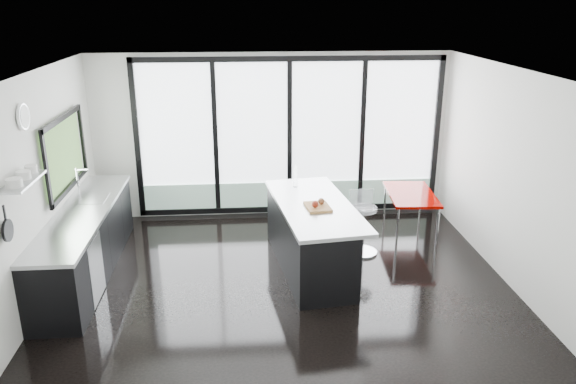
{
  "coord_description": "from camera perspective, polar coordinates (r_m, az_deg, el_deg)",
  "views": [
    {
      "loc": [
        -0.48,
        -6.82,
        3.63
      ],
      "look_at": [
        0.1,
        0.3,
        1.15
      ],
      "focal_mm": 35.0,
      "sensor_mm": 36.0,
      "label": 1
    }
  ],
  "objects": [
    {
      "name": "wall_right",
      "position": [
        7.97,
        21.46,
        1.55
      ],
      "size": [
        0.0,
        5.0,
        2.8
      ],
      "primitive_type": "cube",
      "color": "silver",
      "rests_on": "ground"
    },
    {
      "name": "wall_front",
      "position": [
        4.88,
        1.5,
        -8.02
      ],
      "size": [
        6.0,
        0.0,
        2.8
      ],
      "primitive_type": "cube",
      "color": "silver",
      "rests_on": "ground"
    },
    {
      "name": "counter_cabinets",
      "position": [
        8.18,
        -19.88,
        -4.83
      ],
      "size": [
        0.69,
        3.24,
        1.36
      ],
      "color": "black",
      "rests_on": "floor"
    },
    {
      "name": "wall_left",
      "position": [
        7.79,
        -23.15,
        2.19
      ],
      "size": [
        0.26,
        5.0,
        2.8
      ],
      "color": "silver",
      "rests_on": "ground"
    },
    {
      "name": "red_table",
      "position": [
        9.3,
        12.27,
        -2.06
      ],
      "size": [
        0.81,
        1.3,
        0.67
      ],
      "primitive_type": "cube",
      "rotation": [
        0.0,
        0.0,
        -0.08
      ],
      "color": "#850400",
      "rests_on": "floor"
    },
    {
      "name": "island",
      "position": [
        7.86,
        2.15,
        -4.45
      ],
      "size": [
        1.27,
        2.44,
        1.24
      ],
      "color": "black",
      "rests_on": "floor"
    },
    {
      "name": "wall_back",
      "position": [
        9.61,
        -0.03,
        4.94
      ],
      "size": [
        6.0,
        0.09,
        2.8
      ],
      "color": "silver",
      "rests_on": "ground"
    },
    {
      "name": "ceiling",
      "position": [
        6.88,
        -0.64,
        12.23
      ],
      "size": [
        6.0,
        5.0,
        0.0
      ],
      "primitive_type": "cube",
      "color": "white",
      "rests_on": "wall_back"
    },
    {
      "name": "floor",
      "position": [
        7.74,
        -0.57,
        -8.83
      ],
      "size": [
        6.0,
        5.0,
        0.0
      ],
      "primitive_type": "cube",
      "color": "black",
      "rests_on": "ground"
    },
    {
      "name": "bar_stool_near",
      "position": [
        7.72,
        5.71,
        -6.02
      ],
      "size": [
        0.58,
        0.58,
        0.72
      ],
      "primitive_type": "cylinder",
      "rotation": [
        0.0,
        0.0,
        -0.34
      ],
      "color": "silver",
      "rests_on": "floor"
    },
    {
      "name": "bar_stool_far",
      "position": [
        8.4,
        7.57,
        -3.87
      ],
      "size": [
        0.47,
        0.47,
        0.74
      ],
      "primitive_type": "cylinder",
      "rotation": [
        0.0,
        0.0,
        0.02
      ],
      "color": "silver",
      "rests_on": "floor"
    }
  ]
}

